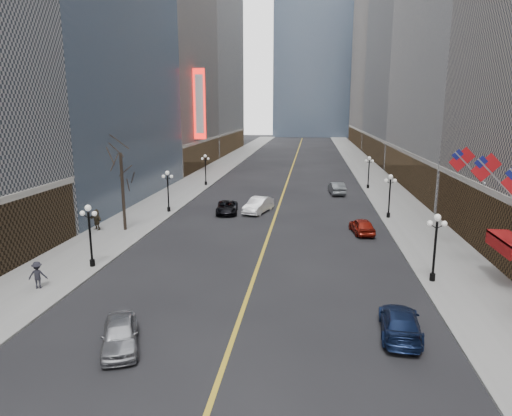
% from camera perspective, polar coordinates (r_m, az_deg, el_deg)
% --- Properties ---
extents(sidewalk_east, '(6.00, 230.00, 0.15)m').
position_cam_1_polar(sidewalk_east, '(71.20, 15.19, 2.86)').
color(sidewalk_east, gray).
rests_on(sidewalk_east, ground).
extents(sidewalk_west, '(6.00, 230.00, 0.15)m').
position_cam_1_polar(sidewalk_west, '(72.63, -7.26, 3.37)').
color(sidewalk_west, gray).
rests_on(sidewalk_west, ground).
extents(lane_line, '(0.25, 200.00, 0.02)m').
position_cam_1_polar(lane_line, '(80.43, 4.25, 4.26)').
color(lane_line, gold).
rests_on(lane_line, ground).
extents(bldg_east_c, '(26.60, 40.60, 48.80)m').
position_cam_1_polar(bldg_east_c, '(109.52, 21.86, 18.27)').
color(bldg_east_c, gray).
rests_on(bldg_east_c, ground).
extents(bldg_east_d, '(26.60, 46.60, 62.80)m').
position_cam_1_polar(bldg_east_d, '(152.16, 17.81, 19.29)').
color(bldg_east_d, gray).
rests_on(bldg_east_d, ground).
extents(bldg_west_c, '(26.60, 30.60, 50.80)m').
position_cam_1_polar(bldg_west_c, '(93.86, -15.08, 20.46)').
color(bldg_west_c, gray).
rests_on(bldg_west_c, ground).
extents(bldg_west_d, '(26.60, 38.60, 72.80)m').
position_cam_1_polar(bldg_west_d, '(127.60, -9.25, 23.44)').
color(bldg_west_d, beige).
rests_on(bldg_west_d, ground).
extents(streetlamp_east_1, '(1.26, 0.44, 4.52)m').
position_cam_1_polar(streetlamp_east_1, '(31.77, 21.53, -3.81)').
color(streetlamp_east_1, black).
rests_on(streetlamp_east_1, sidewalk_east).
extents(streetlamp_east_2, '(1.26, 0.44, 4.52)m').
position_cam_1_polar(streetlamp_east_2, '(48.96, 16.38, 2.00)').
color(streetlamp_east_2, black).
rests_on(streetlamp_east_2, sidewalk_east).
extents(streetlamp_east_3, '(1.26, 0.44, 4.52)m').
position_cam_1_polar(streetlamp_east_3, '(66.58, 13.93, 4.76)').
color(streetlamp_east_3, black).
rests_on(streetlamp_east_3, sidewalk_east).
extents(streetlamp_west_1, '(1.26, 0.44, 4.52)m').
position_cam_1_polar(streetlamp_west_1, '(34.38, -20.08, -2.51)').
color(streetlamp_west_1, black).
rests_on(streetlamp_west_1, sidewalk_west).
extents(streetlamp_west_2, '(1.26, 0.44, 4.52)m').
position_cam_1_polar(streetlamp_west_2, '(50.70, -10.96, 2.61)').
color(streetlamp_west_2, black).
rests_on(streetlamp_west_2, sidewalk_west).
extents(streetlamp_west_3, '(1.26, 0.44, 4.52)m').
position_cam_1_polar(streetlamp_west_3, '(67.87, -6.34, 5.18)').
color(streetlamp_west_3, black).
rests_on(streetlamp_west_3, sidewalk_west).
extents(flag_4, '(2.87, 0.12, 2.87)m').
position_cam_1_polar(flag_4, '(33.87, 27.06, 4.25)').
color(flag_4, '#B2B2B7').
rests_on(flag_4, ground).
extents(flag_5, '(2.87, 0.12, 2.87)m').
position_cam_1_polar(flag_5, '(38.57, 24.57, 5.31)').
color(flag_5, '#B2B2B7').
rests_on(flag_5, ground).
extents(awning_c, '(1.40, 4.00, 0.93)m').
position_cam_1_polar(awning_c, '(33.09, 28.80, -3.55)').
color(awning_c, maroon).
rests_on(awning_c, ground).
extents(theatre_marquee, '(2.00, 0.55, 12.00)m').
position_cam_1_polar(theatre_marquee, '(81.92, -7.06, 12.76)').
color(theatre_marquee, red).
rests_on(theatre_marquee, ground).
extents(tree_west_far, '(3.60, 3.60, 7.92)m').
position_cam_1_polar(tree_west_far, '(43.41, -16.50, 5.18)').
color(tree_west_far, '#2D231C').
rests_on(tree_west_far, sidewalk_west).
extents(car_nb_near, '(3.09, 4.52, 1.43)m').
position_cam_1_polar(car_nb_near, '(23.51, -16.66, -14.88)').
color(car_nb_near, '#96979D').
rests_on(car_nb_near, ground).
extents(car_nb_mid, '(3.16, 5.38, 1.68)m').
position_cam_1_polar(car_nb_mid, '(50.26, 0.29, 0.36)').
color(car_nb_mid, white).
rests_on(car_nb_mid, ground).
extents(car_nb_far, '(2.82, 5.07, 1.34)m').
position_cam_1_polar(car_nb_far, '(50.00, -3.65, 0.08)').
color(car_nb_far, black).
rests_on(car_nb_far, ground).
extents(car_sb_near, '(2.40, 4.95, 1.39)m').
position_cam_1_polar(car_sb_near, '(24.82, 17.56, -13.49)').
color(car_sb_near, '#121F43').
rests_on(car_sb_near, ground).
extents(car_sb_mid, '(2.31, 4.44, 1.44)m').
position_cam_1_polar(car_sb_mid, '(42.96, 13.10, -2.20)').
color(car_sb_mid, maroon).
rests_on(car_sb_mid, ground).
extents(car_sb_far, '(2.28, 5.12, 1.63)m').
position_cam_1_polar(car_sb_far, '(62.06, 10.05, 2.45)').
color(car_sb_far, '#53585B').
rests_on(car_sb_far, ground).
extents(ped_west_walk, '(1.21, 0.74, 1.75)m').
position_cam_1_polar(ped_west_walk, '(32.06, -25.63, -7.55)').
color(ped_west_walk, black).
rests_on(ped_west_walk, sidewalk_west).
extents(ped_west_far, '(1.81, 1.37, 1.94)m').
position_cam_1_polar(ped_west_far, '(45.11, -19.32, -1.37)').
color(ped_west_far, '#30281A').
rests_on(ped_west_far, sidewalk_west).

